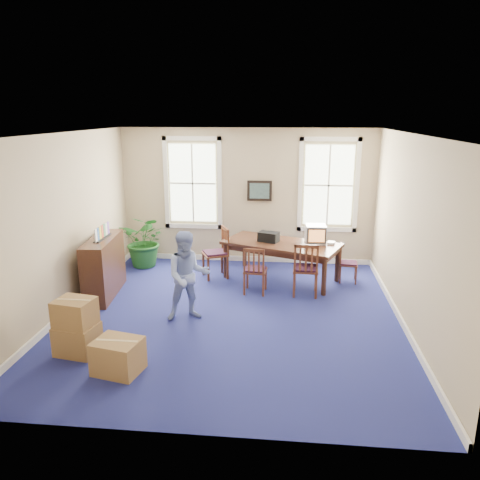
# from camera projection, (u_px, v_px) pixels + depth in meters

# --- Properties ---
(floor) EXTENTS (6.50, 6.50, 0.00)m
(floor) POSITION_uv_depth(u_px,v_px,m) (231.00, 315.00, 8.42)
(floor) COLOR navy
(floor) RESTS_ON ground
(ceiling) EXTENTS (6.50, 6.50, 0.00)m
(ceiling) POSITION_uv_depth(u_px,v_px,m) (230.00, 134.00, 7.58)
(ceiling) COLOR white
(ceiling) RESTS_ON ground
(wall_back) EXTENTS (6.50, 0.00, 6.50)m
(wall_back) POSITION_uv_depth(u_px,v_px,m) (247.00, 196.00, 11.12)
(wall_back) COLOR tan
(wall_back) RESTS_ON ground
(wall_front) EXTENTS (6.50, 0.00, 6.50)m
(wall_front) POSITION_uv_depth(u_px,v_px,m) (193.00, 304.00, 4.88)
(wall_front) COLOR tan
(wall_front) RESTS_ON ground
(wall_left) EXTENTS (0.00, 6.50, 6.50)m
(wall_left) POSITION_uv_depth(u_px,v_px,m) (63.00, 225.00, 8.29)
(wall_left) COLOR tan
(wall_left) RESTS_ON ground
(wall_right) EXTENTS (0.00, 6.50, 6.50)m
(wall_right) POSITION_uv_depth(u_px,v_px,m) (411.00, 234.00, 7.71)
(wall_right) COLOR tan
(wall_right) RESTS_ON ground
(baseboard_back) EXTENTS (6.00, 0.04, 0.12)m
(baseboard_back) POSITION_uv_depth(u_px,v_px,m) (247.00, 259.00, 11.50)
(baseboard_back) COLOR white
(baseboard_back) RESTS_ON ground
(baseboard_left) EXTENTS (0.04, 6.50, 0.12)m
(baseboard_left) POSITION_uv_depth(u_px,v_px,m) (73.00, 306.00, 8.70)
(baseboard_left) COLOR white
(baseboard_left) RESTS_ON ground
(baseboard_right) EXTENTS (0.04, 6.50, 0.12)m
(baseboard_right) POSITION_uv_depth(u_px,v_px,m) (401.00, 319.00, 8.12)
(baseboard_right) COLOR white
(baseboard_right) RESTS_ON ground
(window_left) EXTENTS (1.40, 0.12, 2.20)m
(window_left) POSITION_uv_depth(u_px,v_px,m) (193.00, 183.00, 11.15)
(window_left) COLOR white
(window_left) RESTS_ON ground
(window_right) EXTENTS (1.40, 0.12, 2.20)m
(window_right) POSITION_uv_depth(u_px,v_px,m) (329.00, 185.00, 10.84)
(window_right) COLOR white
(window_right) RESTS_ON ground
(wall_picture) EXTENTS (0.58, 0.06, 0.48)m
(wall_picture) POSITION_uv_depth(u_px,v_px,m) (260.00, 191.00, 11.00)
(wall_picture) COLOR black
(wall_picture) RESTS_ON ground
(conference_table) EXTENTS (2.68, 1.95, 0.83)m
(conference_table) POSITION_uv_depth(u_px,v_px,m) (281.00, 261.00, 10.15)
(conference_table) COLOR #412316
(conference_table) RESTS_ON ground
(crt_tv) EXTENTS (0.45, 0.49, 0.39)m
(crt_tv) POSITION_uv_depth(u_px,v_px,m) (316.00, 234.00, 9.97)
(crt_tv) COLOR #B7B7BC
(crt_tv) RESTS_ON conference_table
(game_console) EXTENTS (0.19, 0.22, 0.05)m
(game_console) POSITION_uv_depth(u_px,v_px,m) (331.00, 243.00, 9.93)
(game_console) COLOR white
(game_console) RESTS_ON conference_table
(equipment_bag) EXTENTS (0.49, 0.40, 0.21)m
(equipment_bag) POSITION_uv_depth(u_px,v_px,m) (269.00, 237.00, 10.09)
(equipment_bag) COLOR black
(equipment_bag) RESTS_ON conference_table
(chair_near_left) EXTENTS (0.47, 0.47, 0.98)m
(chair_near_left) POSITION_uv_depth(u_px,v_px,m) (255.00, 269.00, 9.38)
(chair_near_left) COLOR brown
(chair_near_left) RESTS_ON ground
(chair_near_right) EXTENTS (0.51, 0.51, 1.10)m
(chair_near_right) POSITION_uv_depth(u_px,v_px,m) (306.00, 268.00, 9.27)
(chair_near_right) COLOR brown
(chair_near_right) RESTS_ON ground
(chair_end_left) EXTENTS (0.66, 0.66, 1.12)m
(chair_end_left) POSITION_uv_depth(u_px,v_px,m) (215.00, 253.00, 10.25)
(chair_end_left) COLOR brown
(chair_end_left) RESTS_ON ground
(chair_end_right) EXTENTS (0.41, 0.41, 0.84)m
(chair_end_right) POSITION_uv_depth(u_px,v_px,m) (349.00, 263.00, 10.01)
(chair_end_right) COLOR brown
(chair_end_right) RESTS_ON ground
(man) EXTENTS (0.93, 0.82, 1.59)m
(man) POSITION_uv_depth(u_px,v_px,m) (188.00, 276.00, 8.10)
(man) COLOR #869AD6
(man) RESTS_ON ground
(credenza) EXTENTS (0.59, 1.60, 1.23)m
(credenza) POSITION_uv_depth(u_px,v_px,m) (104.00, 265.00, 9.24)
(credenza) COLOR #412316
(credenza) RESTS_ON ground
(brochure_rack) EXTENTS (0.15, 0.64, 0.28)m
(brochure_rack) POSITION_uv_depth(u_px,v_px,m) (102.00, 228.00, 9.04)
(brochure_rack) COLOR #99999E
(brochure_rack) RESTS_ON credenza
(potted_plant) EXTENTS (1.27, 1.15, 1.26)m
(potted_plant) POSITION_uv_depth(u_px,v_px,m) (146.00, 241.00, 10.97)
(potted_plant) COLOR #1B531C
(potted_plant) RESTS_ON ground
(cardboard_boxes) EXTENTS (1.86, 1.86, 0.91)m
(cardboard_boxes) POSITION_uv_depth(u_px,v_px,m) (94.00, 323.00, 7.09)
(cardboard_boxes) COLOR #A07542
(cardboard_boxes) RESTS_ON ground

